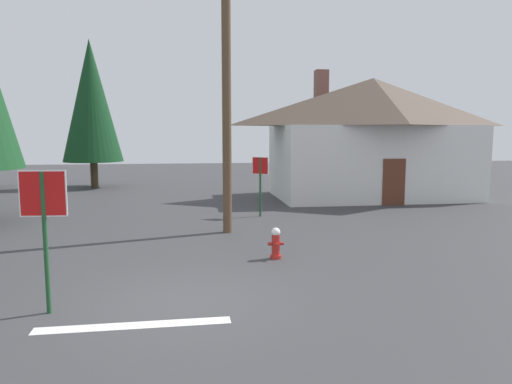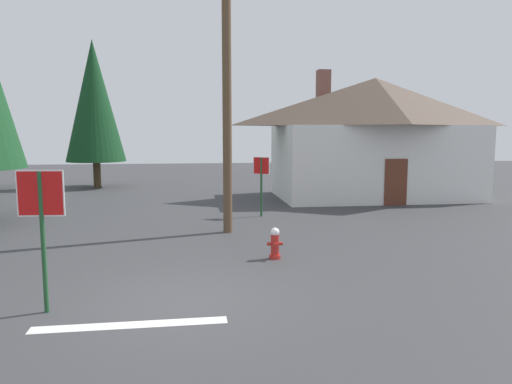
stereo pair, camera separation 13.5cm
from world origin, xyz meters
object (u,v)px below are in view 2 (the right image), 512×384
object	(u,v)px
house	(374,136)
pine_tree_short_left	(94,101)
stop_sign_far	(261,175)
stop_sign_near	(41,211)
fire_hydrant	(275,243)
utility_pole	(227,91)

from	to	relation	value
house	pine_tree_short_left	xyz separation A→B (m)	(-14.02, 6.01, 1.90)
stop_sign_far	pine_tree_short_left	xyz separation A→B (m)	(-7.97, 10.64, 3.28)
stop_sign_far	pine_tree_short_left	world-z (taller)	pine_tree_short_left
stop_sign_near	stop_sign_far	bearing A→B (deg)	61.05
pine_tree_short_left	fire_hydrant	bearing A→B (deg)	-65.89
fire_hydrant	pine_tree_short_left	distance (m)	18.84
stop_sign_near	pine_tree_short_left	distance (m)	20.22
stop_sign_far	fire_hydrant	bearing A→B (deg)	-94.65
fire_hydrant	stop_sign_far	distance (m)	6.21
stop_sign_near	utility_pole	bearing A→B (deg)	60.59
utility_pole	stop_sign_far	size ratio (longest dim) A/B	3.79
utility_pole	house	size ratio (longest dim) A/B	0.86
stop_sign_near	utility_pole	distance (m)	7.80
fire_hydrant	pine_tree_short_left	xyz separation A→B (m)	(-7.48, 16.71, 4.46)
utility_pole	stop_sign_far	world-z (taller)	utility_pole
fire_hydrant	pine_tree_short_left	world-z (taller)	pine_tree_short_left
utility_pole	house	bearing A→B (deg)	44.46
fire_hydrant	house	size ratio (longest dim) A/B	0.08
stop_sign_near	house	bearing A→B (deg)	51.10
pine_tree_short_left	utility_pole	bearing A→B (deg)	-63.94
house	pine_tree_short_left	distance (m)	15.38
house	fire_hydrant	bearing A→B (deg)	-121.46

